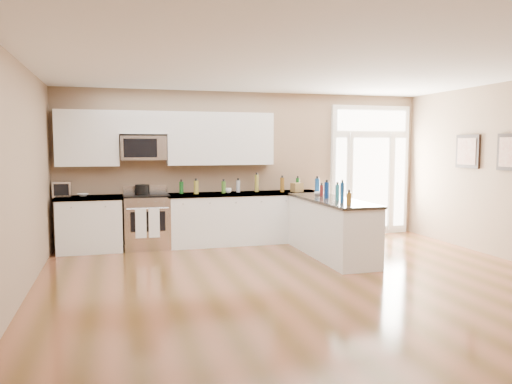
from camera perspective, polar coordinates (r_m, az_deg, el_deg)
ground at (r=5.97m, az=9.21°, el=-12.28°), size 8.00×8.00×0.00m
room_shell at (r=5.70m, az=9.46°, el=4.34°), size 8.00×8.00×8.00m
back_cabinet_left at (r=8.96m, az=-18.43°, el=-3.69°), size 1.10×0.66×0.94m
back_cabinet_right at (r=9.23m, az=-1.33°, el=-3.16°), size 2.85×0.66×0.94m
peninsula_cabinet at (r=8.23m, az=8.53°, el=-4.28°), size 0.69×2.32×0.94m
upper_cabinet_left at (r=9.00m, az=-18.73°, el=5.84°), size 1.04×0.33×0.95m
upper_cabinet_right at (r=9.18m, az=-4.10°, el=6.09°), size 1.94×0.33×0.95m
upper_cabinet_short at (r=9.01m, az=-12.82°, el=7.74°), size 0.82×0.33×0.40m
microwave at (r=8.97m, az=-12.75°, el=4.94°), size 0.78×0.41×0.42m
entry_door at (r=10.39m, az=12.91°, el=2.44°), size 1.70×0.10×2.60m
wall_art_near at (r=9.42m, az=23.03°, el=4.29°), size 0.05×0.58×0.58m
wall_art_far at (r=8.66m, az=27.17°, el=4.08°), size 0.05×0.58×0.58m
kitchen_range at (r=8.96m, az=-12.36°, el=-3.28°), size 0.78×0.69×1.08m
stockpot at (r=8.88m, az=-12.88°, el=0.32°), size 0.28×0.28×0.19m
toaster_oven at (r=9.04m, az=-21.29°, el=0.31°), size 0.30×0.24×0.26m
cardboard_box at (r=9.35m, az=4.71°, el=0.54°), size 0.24×0.21×0.17m
bowl_left at (r=8.99m, az=-19.17°, el=-0.32°), size 0.22×0.22×0.04m
bowl_peninsula at (r=8.75m, az=7.23°, el=-0.18°), size 0.22×0.22×0.06m
cup_counter at (r=9.07m, az=-3.19°, el=0.17°), size 0.14×0.14×0.09m
counter_bottles at (r=8.70m, az=2.52°, el=0.48°), size 2.38×2.46×0.32m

